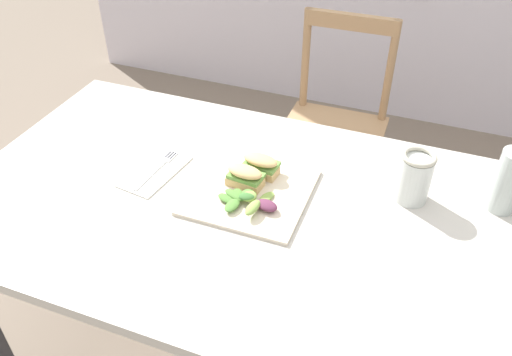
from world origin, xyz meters
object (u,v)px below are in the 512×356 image
at_px(sandwich_half_back, 261,165).
at_px(bottle_cold_brew, 508,182).
at_px(plate_lunch, 250,192).
at_px(mason_jar_iced_tea, 414,179).
at_px(chair_wooden_far, 334,128).
at_px(sandwich_half_front, 245,176).
at_px(fork_on_napkin, 159,167).
at_px(dining_table, 238,236).

relative_size(sandwich_half_back, bottle_cold_brew, 0.44).
relative_size(plate_lunch, bottle_cold_brew, 1.30).
xyz_separation_m(plate_lunch, mason_jar_iced_tea, (0.38, 0.12, 0.06)).
height_order(bottle_cold_brew, mason_jar_iced_tea, bottle_cold_brew).
bearing_deg(sandwich_half_back, chair_wooden_far, 87.37).
bearing_deg(sandwich_half_front, mason_jar_iced_tea, 15.20).
relative_size(sandwich_half_front, fork_on_napkin, 0.53).
distance_m(plate_lunch, fork_on_napkin, 0.27).
height_order(fork_on_napkin, bottle_cold_brew, bottle_cold_brew).
bearing_deg(sandwich_half_back, sandwich_half_front, -107.91).
height_order(sandwich_half_front, mason_jar_iced_tea, mason_jar_iced_tea).
relative_size(chair_wooden_far, plate_lunch, 2.95).
distance_m(plate_lunch, sandwich_half_back, 0.08).
relative_size(plate_lunch, fork_on_napkin, 1.59).
xyz_separation_m(fork_on_napkin, mason_jar_iced_tea, (0.65, 0.12, 0.06)).
bearing_deg(dining_table, plate_lunch, 66.58).
bearing_deg(sandwich_half_front, chair_wooden_far, 86.19).
relative_size(chair_wooden_far, sandwich_half_front, 8.77).
bearing_deg(chair_wooden_far, mason_jar_iced_tea, -63.59).
bearing_deg(bottle_cold_brew, plate_lunch, -164.16).
xyz_separation_m(dining_table, chair_wooden_far, (0.05, 0.87, -0.17)).
relative_size(chair_wooden_far, bottle_cold_brew, 3.85).
height_order(plate_lunch, sandwich_half_front, sandwich_half_front).
bearing_deg(plate_lunch, sandwich_half_front, 142.90).
relative_size(dining_table, chair_wooden_far, 1.64).
distance_m(sandwich_half_front, fork_on_napkin, 0.25).
relative_size(dining_table, fork_on_napkin, 7.67).
bearing_deg(mason_jar_iced_tea, sandwich_half_front, -164.80).
bearing_deg(fork_on_napkin, sandwich_half_back, 14.04).
distance_m(bottle_cold_brew, mason_jar_iced_tea, 0.22).
height_order(dining_table, fork_on_napkin, fork_on_napkin).
bearing_deg(dining_table, chair_wooden_far, 86.50).
relative_size(chair_wooden_far, mason_jar_iced_tea, 6.41).
xyz_separation_m(sandwich_half_front, mason_jar_iced_tea, (0.40, 0.11, 0.02)).
height_order(chair_wooden_far, sandwich_half_front, chair_wooden_far).
bearing_deg(dining_table, mason_jar_iced_tea, 22.83).
xyz_separation_m(bottle_cold_brew, mason_jar_iced_tea, (-0.21, -0.04, -0.02)).
distance_m(sandwich_half_front, sandwich_half_back, 0.06).
distance_m(sandwich_half_back, mason_jar_iced_tea, 0.39).
bearing_deg(sandwich_half_front, plate_lunch, -37.10).
height_order(dining_table, plate_lunch, plate_lunch).
height_order(chair_wooden_far, fork_on_napkin, chair_wooden_far).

